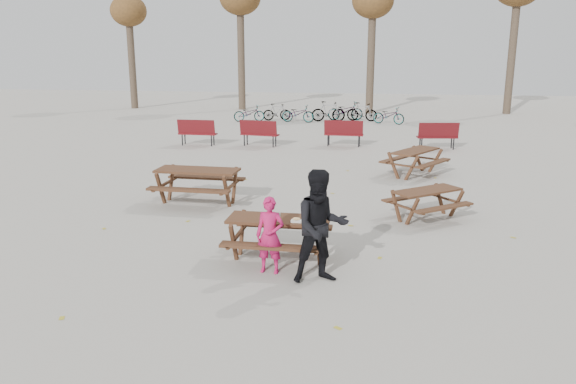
% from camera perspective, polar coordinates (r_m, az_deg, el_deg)
% --- Properties ---
extents(ground, '(80.00, 80.00, 0.00)m').
position_cam_1_polar(ground, '(10.16, -0.93, -6.85)').
color(ground, gray).
rests_on(ground, ground).
extents(main_picnic_table, '(1.80, 1.45, 0.78)m').
position_cam_1_polar(main_picnic_table, '(9.97, -0.94, -3.70)').
color(main_picnic_table, '#3D2316').
rests_on(main_picnic_table, ground).
extents(food_tray, '(0.18, 0.11, 0.03)m').
position_cam_1_polar(food_tray, '(9.68, 0.85, -2.98)').
color(food_tray, white).
rests_on(food_tray, main_picnic_table).
extents(bread_roll, '(0.14, 0.06, 0.05)m').
position_cam_1_polar(bread_roll, '(9.66, 0.85, -2.74)').
color(bread_roll, tan).
rests_on(bread_roll, food_tray).
extents(soda_bottle, '(0.07, 0.07, 0.17)m').
position_cam_1_polar(soda_bottle, '(9.70, -0.93, -2.59)').
color(soda_bottle, silver).
rests_on(soda_bottle, main_picnic_table).
extents(child, '(0.49, 0.33, 1.31)m').
position_cam_1_polar(child, '(9.39, -1.85, -4.42)').
color(child, '#B61651').
rests_on(child, ground).
extents(adult, '(1.09, 0.98, 1.85)m').
position_cam_1_polar(adult, '(8.95, 3.37, -3.54)').
color(adult, black).
rests_on(adult, ground).
extents(picnic_table_east, '(2.00, 1.96, 0.67)m').
position_cam_1_polar(picnic_table_east, '(12.80, 13.90, -1.23)').
color(picnic_table_east, '#3D2316').
rests_on(picnic_table_east, ground).
extents(picnic_table_north, '(2.03, 1.65, 0.86)m').
position_cam_1_polar(picnic_table_north, '(13.84, -9.13, 0.57)').
color(picnic_table_north, '#3D2316').
rests_on(picnic_table_north, ground).
extents(picnic_table_far, '(2.15, 2.27, 0.77)m').
position_cam_1_polar(picnic_table_far, '(17.21, 12.76, 2.92)').
color(picnic_table_far, '#3D2316').
rests_on(picnic_table_far, ground).
extents(park_bench_row, '(10.81, 1.26, 1.03)m').
position_cam_1_polar(park_bench_row, '(21.86, 2.09, 5.98)').
color(park_bench_row, maroon).
rests_on(park_bench_row, ground).
extents(bicycle_row, '(8.95, 2.42, 1.05)m').
position_cam_1_polar(bicycle_row, '(29.73, 3.68, 8.06)').
color(bicycle_row, black).
rests_on(bicycle_row, ground).
extents(tree_row, '(32.17, 3.52, 8.26)m').
position_cam_1_polar(tree_row, '(34.58, 8.46, 18.30)').
color(tree_row, '#382B21').
rests_on(tree_row, ground).
extents(fallen_leaves, '(11.00, 11.00, 0.01)m').
position_cam_1_polar(fallen_leaves, '(12.44, 3.41, -2.87)').
color(fallen_leaves, '#AB9D29').
rests_on(fallen_leaves, ground).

